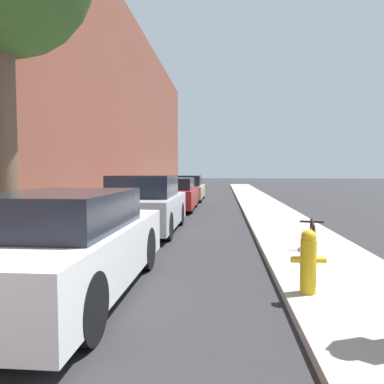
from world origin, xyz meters
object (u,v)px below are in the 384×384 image
(parked_car_red, at_px, (172,195))
(bicycle, at_px, (312,237))
(parked_car_silver, at_px, (145,205))
(parked_car_white, at_px, (68,246))
(parked_car_champagne, at_px, (186,189))
(fire_hydrant, at_px, (308,260))

(parked_car_red, relative_size, bicycle, 2.66)
(parked_car_silver, bearing_deg, bicycle, -37.50)
(parked_car_white, bearing_deg, parked_car_red, 90.38)
(parked_car_silver, height_order, parked_car_red, parked_car_silver)
(parked_car_silver, bearing_deg, parked_car_champagne, 89.56)
(parked_car_red, distance_m, parked_car_champagne, 4.76)
(parked_car_champagne, bearing_deg, parked_car_white, -90.09)
(parked_car_silver, distance_m, fire_hydrant, 5.98)
(parked_car_silver, height_order, parked_car_champagne, parked_car_silver)
(parked_car_white, height_order, parked_car_red, parked_car_white)
(fire_hydrant, xyz_separation_m, bicycle, (0.57, 2.21, -0.10))
(parked_car_silver, relative_size, bicycle, 2.71)
(parked_car_white, relative_size, fire_hydrant, 5.31)
(parked_car_white, height_order, fire_hydrant, parked_car_white)
(parked_car_red, height_order, bicycle, parked_car_red)
(fire_hydrant, distance_m, bicycle, 2.29)
(parked_car_silver, bearing_deg, fire_hydrant, -58.09)
(parked_car_white, distance_m, bicycle, 4.32)
(parked_car_red, relative_size, parked_car_champagne, 0.97)
(parked_car_silver, xyz_separation_m, bicycle, (3.73, -2.87, -0.29))
(parked_car_white, xyz_separation_m, parked_car_red, (-0.07, 10.53, -0.03))
(parked_car_champagne, distance_m, fire_hydrant, 15.56)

